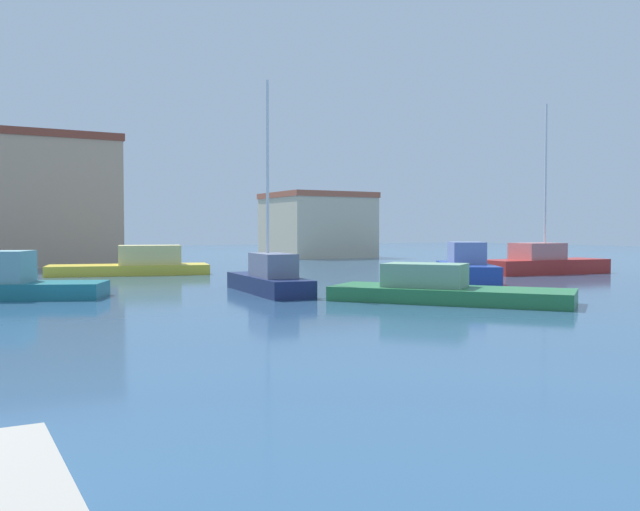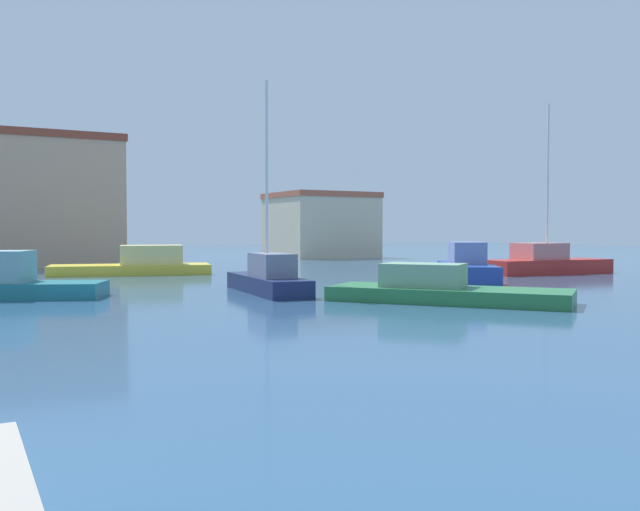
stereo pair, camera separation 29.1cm
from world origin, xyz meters
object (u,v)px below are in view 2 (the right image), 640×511
sailboat_red_distant_east (545,262)px  motorboat_green_outer_mooring (442,290)px  sailboat_navy_far_left (268,278)px  motorboat_teal_distant_north (5,283)px  motorboat_yellow_inner_mooring (138,264)px  motorboat_blue_center_channel (467,269)px

sailboat_red_distant_east → motorboat_green_outer_mooring: sailboat_red_distant_east is taller
sailboat_navy_far_left → motorboat_green_outer_mooring: 7.07m
motorboat_green_outer_mooring → motorboat_teal_distant_north: bearing=146.8°
motorboat_teal_distant_north → sailboat_red_distant_east: bearing=1.4°
motorboat_yellow_inner_mooring → motorboat_teal_distant_north: motorboat_teal_distant_north is taller
sailboat_red_distant_east → motorboat_green_outer_mooring: (-14.76, -9.31, -0.22)m
motorboat_teal_distant_north → motorboat_green_outer_mooring: motorboat_teal_distant_north is taller
motorboat_teal_distant_north → motorboat_blue_center_channel: bearing=-8.4°
sailboat_navy_far_left → motorboat_teal_distant_north: bearing=163.6°
sailboat_red_distant_east → motorboat_green_outer_mooring: bearing=-147.8°
motorboat_yellow_inner_mooring → motorboat_green_outer_mooring: (5.73, -19.73, -0.14)m
motorboat_yellow_inner_mooring → motorboat_teal_distant_north: bearing=-123.8°
motorboat_yellow_inner_mooring → motorboat_blue_center_channel: size_ratio=1.41×
motorboat_blue_center_channel → motorboat_green_outer_mooring: bearing=-136.3°
motorboat_yellow_inner_mooring → motorboat_green_outer_mooring: bearing=-73.8°
motorboat_blue_center_channel → motorboat_green_outer_mooring: motorboat_blue_center_channel is taller
sailboat_red_distant_east → motorboat_teal_distant_north: sailboat_red_distant_east is taller
motorboat_blue_center_channel → sailboat_navy_far_left: bearing=179.4°
sailboat_red_distant_east → motorboat_teal_distant_north: (-27.94, -0.71, -0.08)m
motorboat_blue_center_channel → motorboat_green_outer_mooring: size_ratio=0.80×
motorboat_yellow_inner_mooring → motorboat_green_outer_mooring: size_ratio=1.13×
motorboat_teal_distant_north → motorboat_blue_center_channel: (19.22, -2.82, 0.11)m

